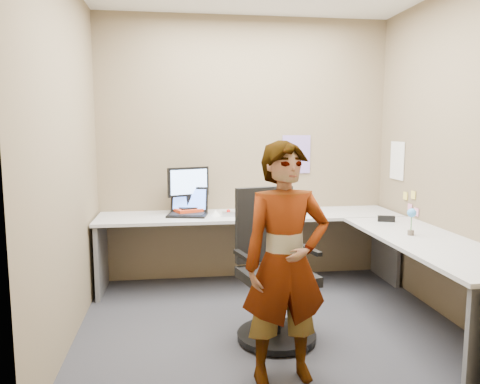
{
  "coord_description": "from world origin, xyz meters",
  "views": [
    {
      "loc": [
        -0.73,
        -3.53,
        1.56
      ],
      "look_at": [
        -0.2,
        0.25,
        1.05
      ],
      "focal_mm": 35.0,
      "sensor_mm": 36.0,
      "label": 1
    }
  ],
  "objects": [
    {
      "name": "ground",
      "position": [
        0.0,
        0.0,
        0.0
      ],
      "size": [
        3.0,
        3.0,
        0.0
      ],
      "primitive_type": "plane",
      "color": "#27262B",
      "rests_on": "ground"
    },
    {
      "name": "wall_back",
      "position": [
        0.0,
        1.3,
        1.35
      ],
      "size": [
        3.0,
        0.0,
        3.0
      ],
      "primitive_type": "plane",
      "rotation": [
        1.57,
        0.0,
        0.0
      ],
      "color": "brown",
      "rests_on": "ground"
    },
    {
      "name": "wall_right",
      "position": [
        1.5,
        0.0,
        1.35
      ],
      "size": [
        0.0,
        2.7,
        2.7
      ],
      "primitive_type": "plane",
      "rotation": [
        1.57,
        0.0,
        -1.57
      ],
      "color": "brown",
      "rests_on": "ground"
    },
    {
      "name": "wall_left",
      "position": [
        -1.5,
        0.0,
        1.35
      ],
      "size": [
        0.0,
        2.7,
        2.7
      ],
      "primitive_type": "plane",
      "rotation": [
        1.57,
        0.0,
        1.57
      ],
      "color": "brown",
      "rests_on": "ground"
    },
    {
      "name": "desk",
      "position": [
        0.44,
        0.39,
        0.59
      ],
      "size": [
        2.98,
        2.58,
        0.73
      ],
      "color": "#A8A8A8",
      "rests_on": "ground"
    },
    {
      "name": "paper_ream",
      "position": [
        -0.6,
        1.07,
        0.76
      ],
      "size": [
        0.32,
        0.28,
        0.05
      ],
      "primitive_type": "cube",
      "rotation": [
        0.0,
        0.0,
        0.39
      ],
      "color": "red",
      "rests_on": "desk"
    },
    {
      "name": "monitor",
      "position": [
        -0.59,
        1.09,
        1.02
      ],
      "size": [
        0.41,
        0.21,
        0.41
      ],
      "rotation": [
        0.0,
        0.0,
        0.39
      ],
      "color": "black",
      "rests_on": "paper_ream"
    },
    {
      "name": "laptop",
      "position": [
        -0.6,
        1.01,
        0.8
      ],
      "size": [
        0.42,
        0.38,
        0.26
      ],
      "rotation": [
        0.0,
        0.0,
        -0.2
      ],
      "color": "black",
      "rests_on": "desk"
    },
    {
      "name": "trackball_mouse",
      "position": [
        -0.22,
        0.88,
        0.76
      ],
      "size": [
        0.12,
        0.08,
        0.07
      ],
      "color": "#B7B7BC",
      "rests_on": "desk"
    },
    {
      "name": "origami",
      "position": [
        -0.34,
        0.91,
        0.76
      ],
      "size": [
        0.1,
        0.1,
        0.06
      ],
      "primitive_type": "cone",
      "color": "white",
      "rests_on": "desk"
    },
    {
      "name": "stapler",
      "position": [
        1.17,
        0.41,
        0.76
      ],
      "size": [
        0.16,
        0.08,
        0.05
      ],
      "primitive_type": "cube",
      "rotation": [
        0.0,
        0.0,
        -0.31
      ],
      "color": "black",
      "rests_on": "desk"
    },
    {
      "name": "flower",
      "position": [
        1.12,
        -0.13,
        0.87
      ],
      "size": [
        0.07,
        0.07,
        0.22
      ],
      "color": "brown",
      "rests_on": "desk"
    },
    {
      "name": "calendar_purple",
      "position": [
        0.55,
        1.29,
        1.3
      ],
      "size": [
        0.3,
        0.01,
        0.4
      ],
      "primitive_type": "cube",
      "color": "#846BB7",
      "rests_on": "wall_back"
    },
    {
      "name": "calendar_white",
      "position": [
        1.49,
        0.9,
        1.25
      ],
      "size": [
        0.01,
        0.28,
        0.38
      ],
      "primitive_type": "cube",
      "color": "white",
      "rests_on": "wall_right"
    },
    {
      "name": "sticky_note_a",
      "position": [
        1.49,
        0.55,
        0.95
      ],
      "size": [
        0.01,
        0.07,
        0.07
      ],
      "primitive_type": "cube",
      "color": "#F2E059",
      "rests_on": "wall_right"
    },
    {
      "name": "sticky_note_b",
      "position": [
        1.49,
        0.6,
        0.82
      ],
      "size": [
        0.01,
        0.07,
        0.07
      ],
      "primitive_type": "cube",
      "color": "pink",
      "rests_on": "wall_right"
    },
    {
      "name": "sticky_note_c",
      "position": [
        1.49,
        0.48,
        0.8
      ],
      "size": [
        0.01,
        0.07,
        0.07
      ],
      "primitive_type": "cube",
      "color": "pink",
      "rests_on": "wall_right"
    },
    {
      "name": "sticky_note_d",
      "position": [
        1.49,
        0.7,
        0.92
      ],
      "size": [
        0.01,
        0.07,
        0.07
      ],
      "primitive_type": "cube",
      "color": "#F2E059",
      "rests_on": "wall_right"
    },
    {
      "name": "office_chair",
      "position": [
        -0.02,
        -0.23,
        0.45
      ],
      "size": [
        0.63,
        0.6,
        1.11
      ],
      "rotation": [
        0.0,
        0.0,
        0.25
      ],
      "color": "black",
      "rests_on": "ground"
    },
    {
      "name": "person",
      "position": [
        -0.06,
        -0.81,
        0.75
      ],
      "size": [
        0.57,
        0.4,
        1.5
      ],
      "primitive_type": "imported",
      "rotation": [
        0.0,
        0.0,
        0.07
      ],
      "color": "#999399",
      "rests_on": "ground"
    }
  ]
}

